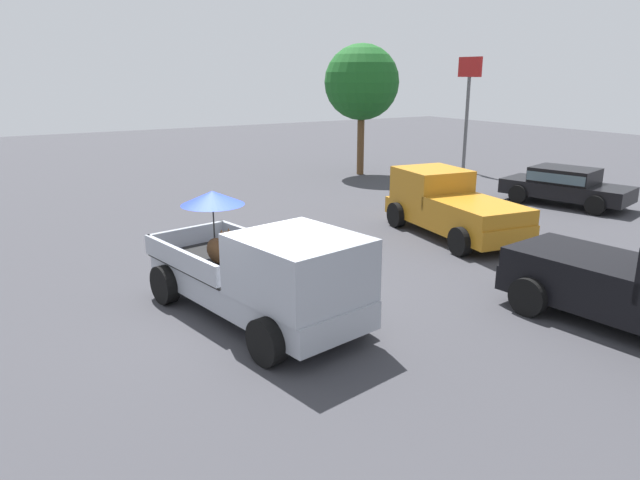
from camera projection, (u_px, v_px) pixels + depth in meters
name	position (u px, v px, depth m)	size (l,w,h in m)	color
ground_plane	(254.00, 316.00, 11.32)	(80.00, 80.00, 0.00)	#38383D
pickup_truck_main	(266.00, 274.00, 10.74)	(5.30, 2.95, 2.29)	black
pickup_truck_far	(450.00, 205.00, 16.77)	(5.00, 2.69, 1.80)	black
parked_sedan_far	(565.00, 184.00, 20.69)	(4.61, 2.81, 1.33)	black
motel_sign	(468.00, 92.00, 27.17)	(1.40, 0.16, 5.29)	#59595B
tree_by_lot	(362.00, 83.00, 26.09)	(3.36, 3.36, 5.85)	brown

